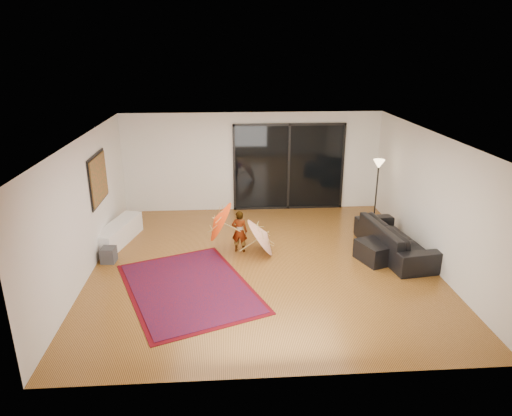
{
  "coord_description": "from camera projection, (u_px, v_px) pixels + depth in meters",
  "views": [
    {
      "loc": [
        -0.73,
        -8.64,
        4.32
      ],
      "look_at": [
        -0.11,
        0.44,
        1.1
      ],
      "focal_mm": 32.0,
      "sensor_mm": 36.0,
      "label": 1
    }
  ],
  "objects": [
    {
      "name": "floor_lamp",
      "position": [
        378.0,
        173.0,
        11.49
      ],
      "size": [
        0.29,
        0.29,
        1.67
      ],
      "color": "black",
      "rests_on": "floor"
    },
    {
      "name": "wall_left",
      "position": [
        85.0,
        207.0,
        8.94
      ],
      "size": [
        0.0,
        7.0,
        7.0
      ],
      "primitive_type": "plane",
      "rotation": [
        1.57,
        0.0,
        1.57
      ],
      "color": "silver",
      "rests_on": "floor"
    },
    {
      "name": "floor",
      "position": [
        263.0,
        264.0,
        9.61
      ],
      "size": [
        7.0,
        7.0,
        0.0
      ],
      "primitive_type": "plane",
      "color": "#A1682C",
      "rests_on": "ground"
    },
    {
      "name": "painting",
      "position": [
        99.0,
        179.0,
        9.78
      ],
      "size": [
        0.04,
        1.28,
        1.08
      ],
      "color": "black",
      "rests_on": "wall_left"
    },
    {
      "name": "parasol_orange",
      "position": [
        214.0,
        222.0,
        9.89
      ],
      "size": [
        0.61,
        0.93,
        0.91
      ],
      "rotation": [
        0.0,
        -1.05,
        0.0
      ],
      "color": "#FF440D",
      "rests_on": "child"
    },
    {
      "name": "persian_rug",
      "position": [
        189.0,
        288.0,
        8.65
      ],
      "size": [
        3.12,
        3.61,
        0.02
      ],
      "rotation": [
        0.0,
        0.0,
        0.37
      ],
      "color": "#4E060D",
      "rests_on": "floor"
    },
    {
      "name": "sliding_door",
      "position": [
        289.0,
        167.0,
        12.54
      ],
      "size": [
        3.06,
        0.07,
        2.4
      ],
      "color": "black",
      "rests_on": "wall_back"
    },
    {
      "name": "speaker",
      "position": [
        109.0,
        255.0,
        9.65
      ],
      "size": [
        0.32,
        0.32,
        0.33
      ],
      "primitive_type": "cube",
      "rotation": [
        0.0,
        0.0,
        -0.09
      ],
      "color": "#424244",
      "rests_on": "floor"
    },
    {
      "name": "ottoman",
      "position": [
        378.0,
        251.0,
        9.72
      ],
      "size": [
        0.96,
        0.96,
        0.42
      ],
      "primitive_type": "cube",
      "rotation": [
        0.0,
        0.0,
        0.36
      ],
      "color": "black",
      "rests_on": "floor"
    },
    {
      "name": "wall_back",
      "position": [
        252.0,
        162.0,
        12.45
      ],
      "size": [
        7.0,
        0.0,
        7.0
      ],
      "primitive_type": "plane",
      "rotation": [
        1.57,
        0.0,
        0.0
      ],
      "color": "silver",
      "rests_on": "floor"
    },
    {
      "name": "wall_front",
      "position": [
        285.0,
        291.0,
        5.87
      ],
      "size": [
        7.0,
        0.0,
        7.0
      ],
      "primitive_type": "plane",
      "rotation": [
        -1.57,
        0.0,
        0.0
      ],
      "color": "silver",
      "rests_on": "floor"
    },
    {
      "name": "parasol_white",
      "position": [
        267.0,
        232.0,
        9.95
      ],
      "size": [
        0.69,
        0.93,
        0.97
      ],
      "rotation": [
        0.0,
        0.96,
        0.0
      ],
      "color": "beige",
      "rests_on": "floor"
    },
    {
      "name": "media_console",
      "position": [
        119.0,
        233.0,
        10.59
      ],
      "size": [
        0.83,
        1.77,
        0.48
      ],
      "primitive_type": "cube",
      "rotation": [
        0.0,
        0.0,
        -0.24
      ],
      "color": "white",
      "rests_on": "floor"
    },
    {
      "name": "child",
      "position": [
        239.0,
        231.0,
        10.06
      ],
      "size": [
        0.39,
        0.29,
        0.95
      ],
      "primitive_type": "imported",
      "rotation": [
        0.0,
        0.0,
        2.94
      ],
      "color": "#999999",
      "rests_on": "floor"
    },
    {
      "name": "ceiling",
      "position": [
        263.0,
        137.0,
        8.71
      ],
      "size": [
        7.0,
        7.0,
        0.0
      ],
      "primitive_type": "plane",
      "rotation": [
        3.14,
        0.0,
        0.0
      ],
      "color": "white",
      "rests_on": "wall_back"
    },
    {
      "name": "wall_right",
      "position": [
        432.0,
        200.0,
        9.39
      ],
      "size": [
        0.0,
        7.0,
        7.0
      ],
      "primitive_type": "plane",
      "rotation": [
        1.57,
        0.0,
        -1.57
      ],
      "color": "silver",
      "rests_on": "floor"
    },
    {
      "name": "sofa",
      "position": [
        395.0,
        239.0,
        10.01
      ],
      "size": [
        1.23,
        2.46,
        0.69
      ],
      "primitive_type": "imported",
      "rotation": [
        0.0,
        0.0,
        1.71
      ],
      "color": "black",
      "rests_on": "floor"
    }
  ]
}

